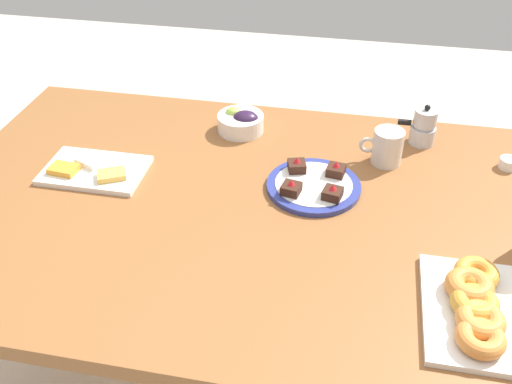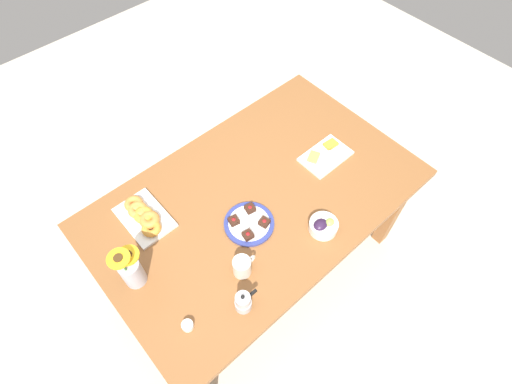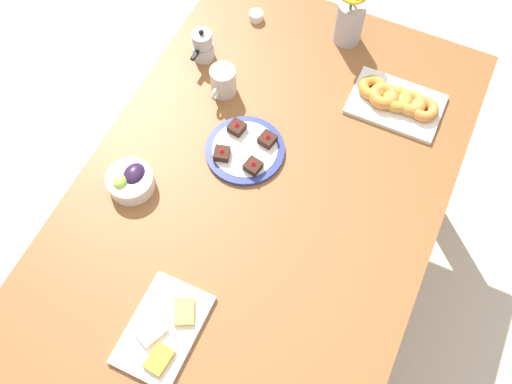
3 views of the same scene
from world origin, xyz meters
name	(u,v)px [view 3 (image 3 of 3)]	position (x,y,z in m)	size (l,w,h in m)	color
ground_plane	(256,282)	(0.00, 0.00, 0.00)	(6.00, 6.00, 0.00)	beige
dining_table	(256,211)	(0.00, 0.00, 0.65)	(1.60, 1.00, 0.74)	brown
coffee_mug	(223,81)	(-0.30, -0.25, 0.79)	(0.11, 0.08, 0.10)	beige
grape_bowl	(131,180)	(0.11, -0.34, 0.77)	(0.13, 0.13, 0.07)	white
cheese_platter	(164,330)	(0.44, -0.05, 0.75)	(0.26, 0.17, 0.03)	white
croissant_platter	(397,101)	(-0.47, 0.26, 0.76)	(0.19, 0.28, 0.05)	white
jam_cup_honey	(256,15)	(-0.62, -0.29, 0.76)	(0.05, 0.05, 0.03)	white
dessert_plate	(245,150)	(-0.13, -0.10, 0.75)	(0.24, 0.24, 0.05)	navy
flower_vase	(350,18)	(-0.67, 0.02, 0.83)	(0.13, 0.10, 0.26)	#B2B2BC
moka_pot	(203,46)	(-0.40, -0.37, 0.79)	(0.11, 0.07, 0.12)	#B7B7BC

